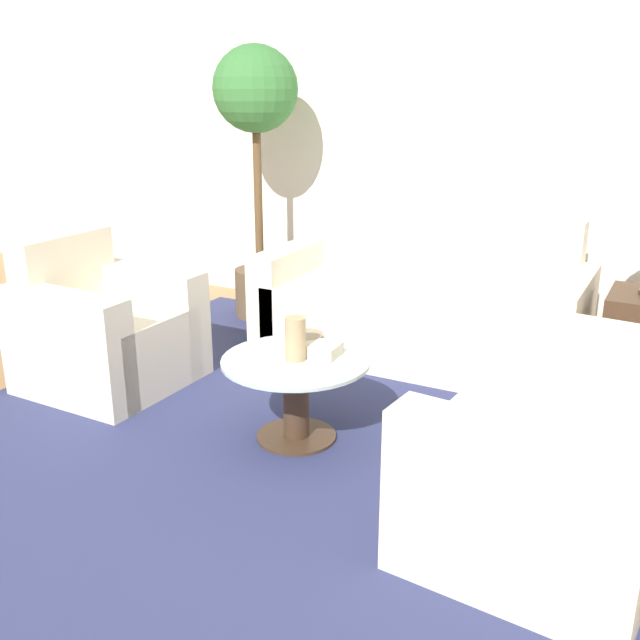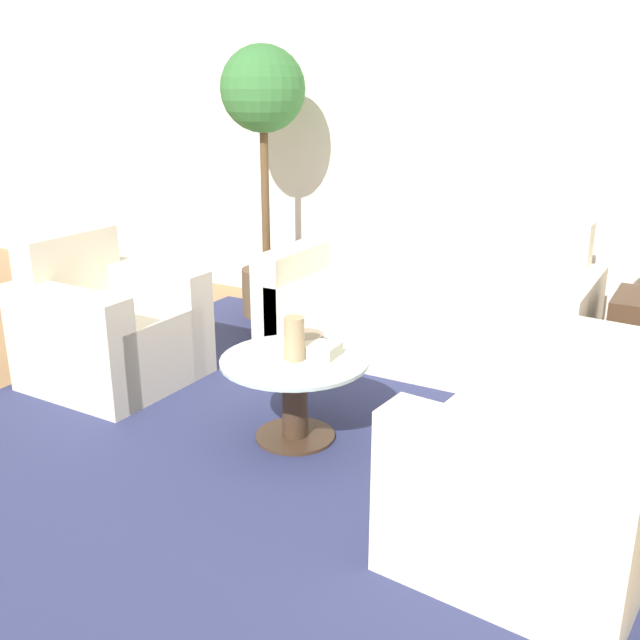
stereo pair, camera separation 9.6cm
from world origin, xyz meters
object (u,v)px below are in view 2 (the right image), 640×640
at_px(sofa_main, 427,310).
at_px(loveseat, 576,456).
at_px(potted_plant, 264,133).
at_px(book_stack, 320,350).
at_px(armchair, 106,332).
at_px(vase, 294,338).
at_px(coffee_table, 295,387).
at_px(bowl, 306,340).

distance_m(sofa_main, loveseat, 1.93).
relative_size(potted_plant, book_stack, 11.01).
relative_size(sofa_main, potted_plant, 1.04).
height_order(armchair, vase, armchair).
bearing_deg(vase, coffee_table, 129.54).
bearing_deg(bowl, armchair, -176.00).
bearing_deg(potted_plant, armchair, -94.46).
bearing_deg(sofa_main, bowl, -97.49).
height_order(potted_plant, vase, potted_plant).
bearing_deg(book_stack, sofa_main, 86.92).
distance_m(sofa_main, armchair, 2.00).
distance_m(armchair, vase, 1.38).
height_order(vase, book_stack, vase).
distance_m(armchair, coffee_table, 1.36).
xyz_separation_m(armchair, book_stack, (1.45, 0.01, 0.16)).
distance_m(loveseat, book_stack, 1.27).
bearing_deg(sofa_main, coffee_table, -94.66).
bearing_deg(book_stack, armchair, 178.48).
relative_size(loveseat, coffee_table, 2.13).
relative_size(coffee_table, potted_plant, 0.37).
bearing_deg(potted_plant, bowl, -50.17).
relative_size(loveseat, bowl, 8.44).
bearing_deg(potted_plant, sofa_main, -7.30).
bearing_deg(armchair, coffee_table, -93.00).
distance_m(loveseat, potted_plant, 3.25).
height_order(armchair, loveseat, loveseat).
xyz_separation_m(coffee_table, vase, (0.00, -0.00, 0.26)).
bearing_deg(loveseat, armchair, -87.91).
bearing_deg(loveseat, vase, -87.09).
bearing_deg(book_stack, vase, -131.12).
distance_m(vase, bowl, 0.21).
bearing_deg(vase, sofa_main, 85.45).
relative_size(vase, book_stack, 1.19).
height_order(coffee_table, book_stack, book_stack).
bearing_deg(potted_plant, loveseat, -33.03).
relative_size(coffee_table, vase, 3.41).
distance_m(coffee_table, bowl, 0.26).
distance_m(sofa_main, vase, 1.47).
height_order(coffee_table, vase, vase).
height_order(armchair, coffee_table, armchair).
bearing_deg(loveseat, potted_plant, -117.68).
bearing_deg(loveseat, sofa_main, -135.57).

